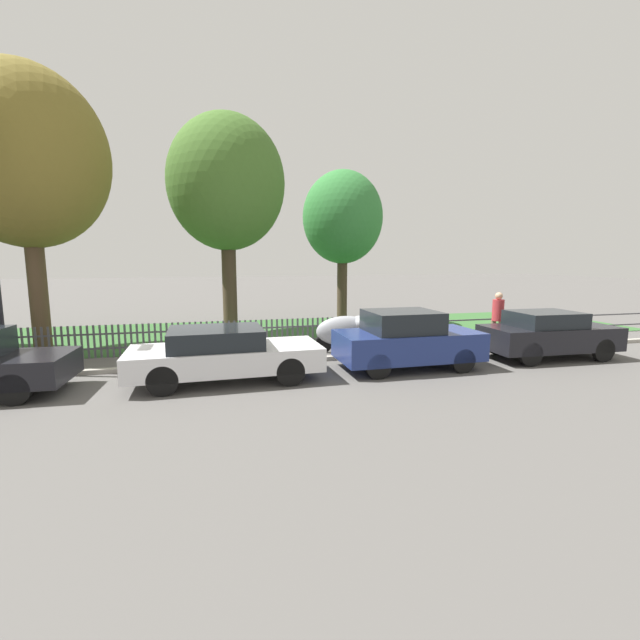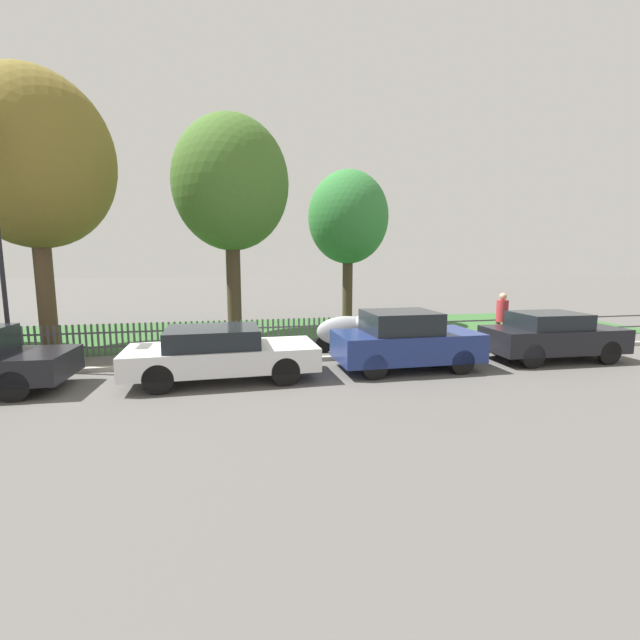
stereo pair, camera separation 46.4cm
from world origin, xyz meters
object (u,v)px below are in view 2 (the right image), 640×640
Objects in this scene: parked_car_black_saloon at (221,352)px; tree_mid_park at (231,185)px; parked_car_navy_estate at (405,340)px; covered_motorcycle at (348,331)px; tree_far_left at (348,218)px; tree_behind_motorcycle at (34,161)px; parked_car_red_compact at (552,336)px; pedestrian_by_lamp at (502,317)px.

parked_car_black_saloon is 8.18m from tree_mid_park.
parked_car_navy_estate reaches higher than covered_motorcycle.
tree_behind_motorcycle is at bearing -161.63° from tree_far_left.
parked_car_navy_estate is at bearing -62.92° from covered_motorcycle.
parked_car_red_compact is at bearing 0.37° from parked_car_navy_estate.
parked_car_navy_estate is at bearing -23.80° from tree_behind_motorcycle.
tree_far_left is 8.03m from pedestrian_by_lamp.
parked_car_red_compact reaches higher than covered_motorcycle.
covered_motorcycle is 0.24× the size of tree_mid_park.
tree_behind_motorcycle reaches higher than parked_car_black_saloon.
tree_behind_motorcycle is at bearing -161.89° from tree_mid_park.
parked_car_navy_estate reaches higher than parked_car_black_saloon.
tree_mid_park reaches higher than pedestrian_by_lamp.
pedestrian_by_lamp reaches higher than parked_car_red_compact.
parked_car_navy_estate is 0.46× the size of tree_mid_park.
tree_far_left is at bearing 54.91° from parked_car_black_saloon.
parked_car_red_compact is at bearing -0.67° from parked_car_black_saloon.
parked_car_navy_estate is at bearing -55.72° from tree_mid_park.
tree_mid_park is (-3.43, 4.10, 4.98)m from covered_motorcycle.
covered_motorcycle is (-0.94, 2.31, -0.10)m from parked_car_navy_estate.
parked_car_red_compact is at bearing -35.39° from tree_mid_park.
pedestrian_by_lamp is at bearing 10.72° from parked_car_black_saloon.
covered_motorcycle is at bearing -50.06° from tree_mid_park.
pedestrian_by_lamp is at bearing 104.05° from parked_car_red_compact.
parked_car_navy_estate is 0.44× the size of tree_behind_motorcycle.
tree_mid_park is 4.48× the size of pedestrian_by_lamp.
covered_motorcycle is at bearing 111.53° from parked_car_navy_estate.
tree_far_left reaches higher than parked_car_navy_estate.
parked_car_black_saloon is 4.77m from parked_car_navy_estate.
parked_car_red_compact is at bearing -16.71° from tree_behind_motorcycle.
covered_motorcycle is (-5.49, 2.24, -0.04)m from parked_car_red_compact.
pedestrian_by_lamp is at bearing 0.07° from covered_motorcycle.
parked_car_black_saloon is 1.20× the size of parked_car_navy_estate.
parked_car_navy_estate is at bearing -177.62° from parked_car_red_compact.
tree_far_left is (1.59, 5.79, 4.00)m from covered_motorcycle.
covered_motorcycle is 0.23× the size of tree_behind_motorcycle.
tree_far_left is at bearing -178.56° from pedestrian_by_lamp.
tree_mid_park reaches higher than parked_car_black_saloon.
tree_behind_motorcycle reaches higher than tree_far_left.
tree_mid_park is at bearing 84.90° from parked_car_black_saloon.
parked_car_red_compact is (4.55, 0.07, -0.05)m from parked_car_navy_estate.
tree_mid_park reaches higher than tree_far_left.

